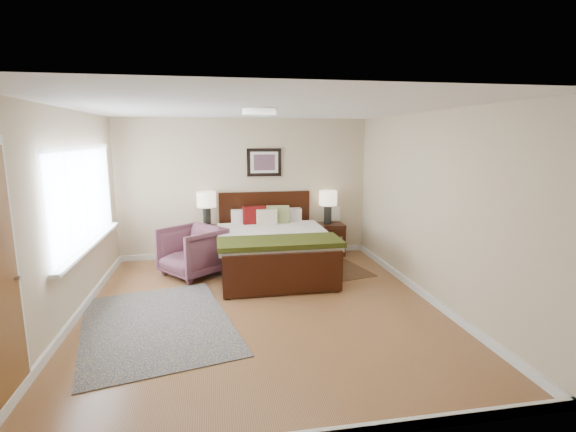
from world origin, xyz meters
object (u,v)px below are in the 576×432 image
(lamp_right, at_px, (328,201))
(armchair, at_px, (192,251))
(bed, at_px, (273,240))
(lamp_left, at_px, (206,203))
(nightstand_right, at_px, (328,236))
(rug_persian, at_px, (157,324))
(nightstand_left, at_px, (208,234))

(lamp_right, relative_size, armchair, 0.71)
(bed, relative_size, lamp_right, 3.55)
(bed, relative_size, lamp_left, 3.55)
(nightstand_right, height_order, lamp_right, lamp_right)
(bed, distance_m, armchair, 1.29)
(nightstand_right, distance_m, rug_persian, 3.76)
(nightstand_left, height_order, armchair, armchair)
(bed, height_order, armchair, bed)
(rug_persian, bearing_deg, armchair, 66.17)
(armchair, bearing_deg, bed, 48.61)
(lamp_right, height_order, rug_persian, lamp_right)
(lamp_right, bearing_deg, nightstand_left, -179.44)
(lamp_right, bearing_deg, armchair, -162.17)
(bed, xyz_separation_m, rug_persian, (-1.62, -1.70, -0.53))
(lamp_left, bearing_deg, lamp_right, 0.00)
(nightstand_right, relative_size, lamp_left, 0.97)
(armchair, bearing_deg, lamp_right, 69.04)
(nightstand_right, height_order, rug_persian, nightstand_right)
(nightstand_left, distance_m, lamp_right, 2.25)
(nightstand_left, distance_m, rug_persian, 2.63)
(nightstand_left, bearing_deg, bed, -37.99)
(bed, bearing_deg, nightstand_right, 35.70)
(nightstand_left, xyz_separation_m, lamp_right, (2.19, 0.02, 0.52))
(lamp_left, relative_size, lamp_right, 1.00)
(lamp_right, relative_size, rug_persian, 0.26)
(nightstand_left, xyz_separation_m, lamp_left, (-0.00, 0.02, 0.55))
(nightstand_left, distance_m, lamp_left, 0.55)
(bed, bearing_deg, nightstand_left, 142.01)
(bed, height_order, lamp_right, lamp_right)
(nightstand_right, bearing_deg, bed, -144.30)
(nightstand_left, distance_m, nightstand_right, 2.20)
(nightstand_left, height_order, nightstand_right, nightstand_left)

